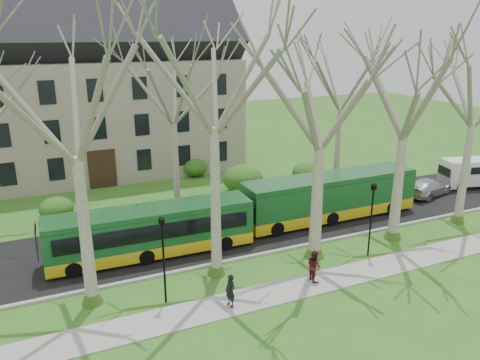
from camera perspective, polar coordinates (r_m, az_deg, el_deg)
name	(u,v)px	position (r m, az deg, el deg)	size (l,w,h in m)	color
ground	(268,268)	(26.06, 3.40, -10.65)	(120.00, 120.00, 0.00)	#30681D
sidewalk	(291,289)	(24.15, 6.21, -13.11)	(70.00, 2.00, 0.06)	gray
road	(229,230)	(30.53, -1.39, -6.16)	(80.00, 8.00, 0.06)	black
curb	(256,255)	(27.21, 1.93, -9.17)	(80.00, 0.25, 0.14)	#A5A39E
building	(86,82)	(44.75, -18.31, 11.25)	(26.50, 12.20, 16.00)	gray
tree_row_verge	(267,142)	(23.84, 3.37, 4.67)	(49.00, 7.00, 14.00)	gray
tree_row_far	(180,126)	(33.29, -7.31, 6.49)	(33.00, 7.00, 12.00)	gray
lamp_row	(278,231)	(24.14, 4.61, -6.28)	(36.22, 0.22, 4.30)	black
hedges	(129,188)	(36.62, -13.39, -0.92)	(30.60, 8.60, 2.00)	#1D5117
bus_lead	(152,231)	(27.26, -10.70, -6.10)	(11.60, 2.42, 2.90)	#175124
bus_follow	(330,196)	(32.52, 10.95, -1.94)	(12.58, 2.62, 3.14)	#175124
sedan	(428,187)	(39.53, 21.99, -0.79)	(1.88, 4.62, 1.34)	silver
van_a	(474,173)	(43.18, 26.66, 0.78)	(5.37, 1.95, 2.34)	white
pedestrian_a	(230,291)	(22.29, -1.19, -13.35)	(0.58, 0.38, 1.59)	black
pedestrian_b	(314,266)	(24.66, 9.03, -10.26)	(0.80, 0.63, 1.65)	#50121B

